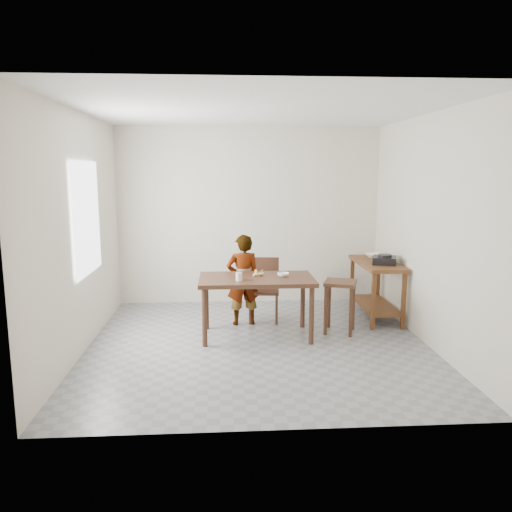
{
  "coord_description": "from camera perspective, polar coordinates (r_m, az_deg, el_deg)",
  "views": [
    {
      "loc": [
        -0.4,
        -5.66,
        2.04
      ],
      "look_at": [
        0.0,
        0.4,
        1.0
      ],
      "focal_mm": 35.0,
      "sensor_mm": 36.0,
      "label": 1
    }
  ],
  "objects": [
    {
      "name": "prep_counter",
      "position": [
        7.18,
        13.54,
        -3.77
      ],
      "size": [
        0.5,
        1.2,
        0.8
      ],
      "primitive_type": null,
      "color": "#583218",
      "rests_on": "floor"
    },
    {
      "name": "floor",
      "position": [
        6.04,
        0.25,
        -10.24
      ],
      "size": [
        4.0,
        4.0,
        0.04
      ],
      "primitive_type": "cube",
      "color": "gray",
      "rests_on": "ground"
    },
    {
      "name": "small_bowl",
      "position": [
        6.17,
        3.12,
        -2.14
      ],
      "size": [
        0.16,
        0.16,
        0.05
      ],
      "primitive_type": "imported",
      "rotation": [
        0.0,
        0.0,
        -0.09
      ],
      "color": "white",
      "rests_on": "dining_table"
    },
    {
      "name": "child",
      "position": [
        6.63,
        -1.49,
        -2.74
      ],
      "size": [
        0.48,
        0.36,
        1.22
      ],
      "primitive_type": "imported",
      "rotation": [
        0.0,
        0.0,
        3.29
      ],
      "color": "white",
      "rests_on": "floor"
    },
    {
      "name": "stool",
      "position": [
        6.46,
        9.54,
        -5.74
      ],
      "size": [
        0.49,
        0.49,
        0.67
      ],
      "primitive_type": null,
      "rotation": [
        0.0,
        0.0,
        -0.35
      ],
      "color": "#422719",
      "rests_on": "floor"
    },
    {
      "name": "window_pane",
      "position": [
        6.09,
        -18.75,
        4.12
      ],
      "size": [
        0.02,
        1.1,
        1.3
      ],
      "primitive_type": "cube",
      "color": "white",
      "rests_on": "wall_left"
    },
    {
      "name": "serving_bowl",
      "position": [
        7.4,
        13.3,
        0.04
      ],
      "size": [
        0.29,
        0.29,
        0.06
      ],
      "primitive_type": "imported",
      "rotation": [
        0.0,
        0.0,
        0.24
      ],
      "color": "white",
      "rests_on": "prep_counter"
    },
    {
      "name": "glass_tumbler",
      "position": [
        5.94,
        -1.95,
        -2.36
      ],
      "size": [
        0.08,
        0.08,
        0.1
      ],
      "primitive_type": "cylinder",
      "rotation": [
        0.0,
        0.0,
        0.07
      ],
      "color": "white",
      "rests_on": "dining_table"
    },
    {
      "name": "banana",
      "position": [
        6.19,
        0.27,
        -2.05
      ],
      "size": [
        0.18,
        0.15,
        0.05
      ],
      "primitive_type": null,
      "rotation": [
        0.0,
        0.0,
        0.31
      ],
      "color": "#FDCF60",
      "rests_on": "dining_table"
    },
    {
      "name": "gas_burner",
      "position": [
        6.94,
        14.49,
        -0.47
      ],
      "size": [
        0.39,
        0.39,
        0.1
      ],
      "primitive_type": "cube",
      "rotation": [
        0.0,
        0.0,
        -0.36
      ],
      "color": "black",
      "rests_on": "prep_counter"
    },
    {
      "name": "dining_table",
      "position": [
        6.2,
        0.06,
        -5.86
      ],
      "size": [
        1.4,
        0.8,
        0.75
      ],
      "primitive_type": null,
      "color": "#422719",
      "rests_on": "floor"
    },
    {
      "name": "ceiling",
      "position": [
        5.72,
        0.27,
        16.55
      ],
      "size": [
        4.0,
        4.0,
        0.04
      ],
      "primitive_type": "cube",
      "color": "white",
      "rests_on": "wall_back"
    },
    {
      "name": "wall_left",
      "position": [
        5.93,
        -19.63,
        2.47
      ],
      "size": [
        0.04,
        4.0,
        2.7
      ],
      "primitive_type": "cube",
      "color": "beige",
      "rests_on": "ground"
    },
    {
      "name": "wall_front",
      "position": [
        3.73,
        2.43,
        -0.95
      ],
      "size": [
        4.0,
        0.04,
        2.7
      ],
      "primitive_type": "cube",
      "color": "beige",
      "rests_on": "ground"
    },
    {
      "name": "wall_back",
      "position": [
        7.72,
        -0.79,
        4.59
      ],
      "size": [
        4.0,
        0.04,
        2.7
      ],
      "primitive_type": "cube",
      "color": "beige",
      "rests_on": "ground"
    },
    {
      "name": "dining_chair",
      "position": [
        6.83,
        0.89,
        -3.95
      ],
      "size": [
        0.45,
        0.45,
        0.85
      ],
      "primitive_type": null,
      "rotation": [
        0.0,
        0.0,
        -0.1
      ],
      "color": "#422719",
      "rests_on": "floor"
    },
    {
      "name": "wall_right",
      "position": [
        6.19,
        19.27,
        2.78
      ],
      "size": [
        0.04,
        4.0,
        2.7
      ],
      "primitive_type": "cube",
      "color": "beige",
      "rests_on": "ground"
    }
  ]
}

